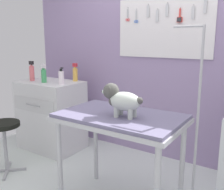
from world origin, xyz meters
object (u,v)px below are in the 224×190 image
at_px(counter_left, 51,115).
at_px(grooming_arm, 196,128).
at_px(dog, 121,99).
at_px(stool, 4,132).
at_px(grooming_table, 120,124).
at_px(conditioner_bottle, 61,77).

bearing_deg(counter_left, grooming_arm, -7.31).
distance_m(dog, counter_left, 1.69).
xyz_separation_m(dog, stool, (-1.39, -0.13, -0.51)).
xyz_separation_m(grooming_table, grooming_arm, (0.52, 0.34, -0.03)).
bearing_deg(counter_left, dog, -23.37).
bearing_deg(conditioner_bottle, counter_left, 166.30).
bearing_deg(grooming_arm, grooming_table, -147.10).
relative_size(dog, stool, 0.64).
bearing_deg(stool, grooming_table, 7.25).
distance_m(grooming_arm, stool, 1.97).
xyz_separation_m(grooming_table, counter_left, (-1.44, 0.59, -0.30)).
relative_size(grooming_table, dog, 2.83).
height_order(dog, stool, dog).
relative_size(grooming_arm, counter_left, 1.71).
xyz_separation_m(grooming_arm, stool, (-1.88, -0.51, -0.25)).
height_order(grooming_table, grooming_arm, grooming_arm).
bearing_deg(grooming_arm, dog, -141.87).
distance_m(grooming_table, conditioner_bottle, 1.30).
distance_m(grooming_table, dog, 0.23).
distance_m(grooming_table, grooming_arm, 0.62).
relative_size(counter_left, conditioner_bottle, 4.38).
bearing_deg(stool, counter_left, 96.07).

